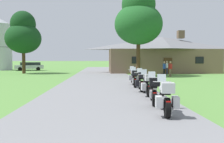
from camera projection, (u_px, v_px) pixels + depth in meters
name	position (u px, v px, depth m)	size (l,w,h in m)	color
ground_plane	(102.00, 82.00, 21.06)	(500.00, 500.00, 0.00)	#56893D
asphalt_driveway	(102.00, 84.00, 19.07)	(6.40, 80.00, 0.06)	slate
motorcycle_silver_nearest_to_camera	(165.00, 98.00, 8.26)	(0.88, 2.08, 1.30)	black
motorcycle_red_second_in_row	(153.00, 90.00, 10.33)	(0.75, 2.08, 1.30)	black
motorcycle_black_third_in_row	(147.00, 85.00, 12.65)	(0.72, 2.08, 1.30)	black
motorcycle_yellow_fourth_in_row	(141.00, 82.00, 14.45)	(0.80, 2.08, 1.30)	black
motorcycle_blue_fifth_in_row	(134.00, 78.00, 16.76)	(0.66, 2.08, 1.30)	black
motorcycle_orange_farthest_in_row	(133.00, 77.00, 18.70)	(0.75, 2.08, 1.30)	black
stone_lodge	(162.00, 54.00, 35.35)	(15.82, 6.81, 6.00)	brown
bystander_white_shirt_near_lodge	(167.00, 67.00, 30.91)	(0.28, 0.54, 1.69)	navy
bystander_red_shirt_beside_signpost	(170.00, 68.00, 27.02)	(0.46, 0.39, 1.69)	#75664C
bystander_blue_shirt_by_tree	(164.00, 68.00, 27.72)	(0.26, 0.55, 1.67)	black
tree_left_far	(23.00, 34.00, 32.91)	(4.68, 4.68, 8.31)	#422D19
tree_by_lodge_front	(138.00, 19.00, 27.85)	(5.40, 5.40, 10.04)	#422D19
metal_silo_distant	(1.00, 45.00, 43.22)	(3.87, 3.87, 8.93)	#B2B7BC
parked_silver_suv_far_left	(30.00, 66.00, 41.75)	(4.89, 2.82, 1.40)	#ADAFB7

